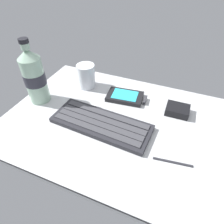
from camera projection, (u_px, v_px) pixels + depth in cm
name	position (u px, v px, depth cm)	size (l,w,h in cm)	color
ground_plane	(112.00, 122.00, 59.39)	(64.00, 48.00, 2.80)	#B7BABC
keyboard	(101.00, 123.00, 56.49)	(29.60, 12.71, 1.70)	#232328
handheld_device	(127.00, 97.00, 66.23)	(13.33, 8.82, 1.50)	black
juice_cup	(86.00, 77.00, 69.99)	(6.40, 6.40, 8.50)	silver
water_bottle	(34.00, 76.00, 60.58)	(6.73, 6.73, 20.80)	#9EC1A8
charger_block	(177.00, 110.00, 60.35)	(7.00, 5.60, 2.40)	black
stylus_pen	(173.00, 161.00, 47.22)	(0.70, 0.70, 9.50)	#26262B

